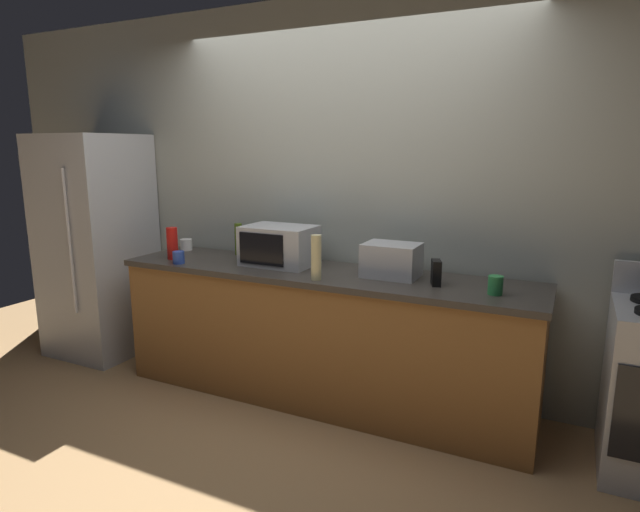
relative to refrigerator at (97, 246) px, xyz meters
name	(u,v)px	position (x,y,z in m)	size (l,w,h in m)	color
ground_plane	(292,424)	(2.05, -0.40, -0.90)	(8.00, 8.00, 0.00)	#A87F51
back_wall	(345,197)	(2.05, 0.41, 0.45)	(6.40, 0.10, 2.70)	#9EA399
counter_run	(320,335)	(2.05, 0.00, -0.45)	(2.84, 0.64, 0.90)	brown
refrigerator	(97,246)	(0.00, 0.00, 0.00)	(0.72, 0.73, 1.80)	#B7BABF
microwave	(279,245)	(1.71, 0.05, 0.13)	(0.48, 0.35, 0.27)	#B7BABF
toaster_oven	(392,260)	(2.52, 0.06, 0.10)	(0.34, 0.26, 0.21)	#B7BABF
cordless_phone	(436,273)	(2.82, -0.03, 0.07)	(0.05, 0.11, 0.15)	black
bottle_hand_soap	(316,258)	(2.13, -0.22, 0.14)	(0.06, 0.06, 0.28)	beige
bottle_hot_sauce	(172,243)	(0.92, -0.13, 0.12)	(0.08, 0.08, 0.23)	red
bottle_olive_oil	(238,239)	(1.26, 0.21, 0.12)	(0.06, 0.06, 0.24)	#4C6B19
mug_blue	(179,257)	(1.06, -0.23, 0.04)	(0.08, 0.08, 0.09)	#2D4CB2
mug_white	(186,245)	(0.79, 0.18, 0.04)	(0.09, 0.09, 0.09)	white
mug_green	(495,285)	(3.17, -0.08, 0.05)	(0.08, 0.08, 0.10)	#2D8C47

